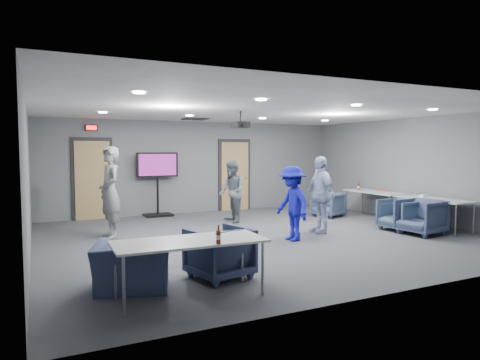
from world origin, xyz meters
name	(u,v)px	position (x,y,z in m)	size (l,w,h in m)	color
floor	(262,236)	(0.00, 0.00, 0.00)	(9.00, 9.00, 0.00)	#393C41
ceiling	(262,110)	(0.00, 0.00, 2.70)	(9.00, 9.00, 0.00)	silver
wall_back	(198,167)	(0.00, 4.00, 1.35)	(9.00, 0.02, 2.70)	slate
wall_front	(409,189)	(0.00, -4.00, 1.35)	(9.00, 0.02, 2.70)	slate
wall_left	(28,180)	(-4.50, 0.00, 1.35)	(0.02, 8.00, 2.70)	slate
wall_right	(414,170)	(4.50, 0.00, 1.35)	(0.02, 8.00, 2.70)	slate
door_left	(93,180)	(-3.00, 3.95, 1.07)	(1.06, 0.17, 2.24)	black
door_right	(235,176)	(1.20, 3.95, 1.07)	(1.06, 0.17, 2.24)	black
exit_sign	(91,128)	(-3.00, 3.93, 2.45)	(0.32, 0.08, 0.16)	black
hvac_diffuser	(195,119)	(-0.50, 2.80, 2.69)	(0.60, 0.60, 0.03)	black
downlights	(262,111)	(0.00, 0.00, 2.68)	(6.18, 3.78, 0.02)	white
person_a	(110,192)	(-2.96, 1.27, 0.97)	(0.71, 0.46, 1.93)	gray
person_b	(232,192)	(0.15, 1.88, 0.80)	(0.78, 0.60, 1.60)	slate
person_c	(320,195)	(1.38, -0.21, 0.86)	(1.01, 0.42, 1.72)	#ABB8DB
person_d	(292,203)	(0.35, -0.67, 0.77)	(0.99, 0.57, 1.54)	#171897
chair_right_a	(328,205)	(2.97, 1.58, 0.33)	(0.71, 0.73, 0.67)	#384761
chair_right_b	(400,215)	(3.21, -0.80, 0.36)	(0.77, 0.80, 0.72)	#3A4E64
chair_right_c	(421,217)	(3.24, -1.37, 0.39)	(0.83, 0.86, 0.78)	#37425F
chair_front_a	(219,253)	(-2.01, -2.40, 0.37)	(0.79, 0.82, 0.74)	#333A58
chair_front_b	(132,266)	(-3.26, -2.40, 0.32)	(0.98, 0.85, 0.63)	#3D466A
table_right_a	(375,193)	(4.00, 0.84, 0.69)	(0.76, 1.83, 0.73)	silver
table_right_b	(434,200)	(4.00, -1.06, 0.68)	(0.74, 1.79, 0.73)	silver
table_front_left	(190,244)	(-2.66, -3.00, 0.69)	(1.91, 0.83, 0.73)	silver
bottle_front	(218,237)	(-2.42, -3.34, 0.82)	(0.06, 0.06, 0.23)	#622410
bottle_right	(359,187)	(3.84, 1.33, 0.82)	(0.07, 0.07, 0.26)	#622410
snack_box	(382,190)	(4.23, 0.83, 0.75)	(0.19, 0.13, 0.04)	#CA4332
wrapper	(423,196)	(4.13, -0.65, 0.75)	(0.20, 0.13, 0.04)	white
tv_stand	(158,180)	(-1.29, 3.75, 1.02)	(1.17, 0.56, 1.80)	black
projector	(241,125)	(-0.38, 0.25, 2.41)	(0.37, 0.35, 0.36)	black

